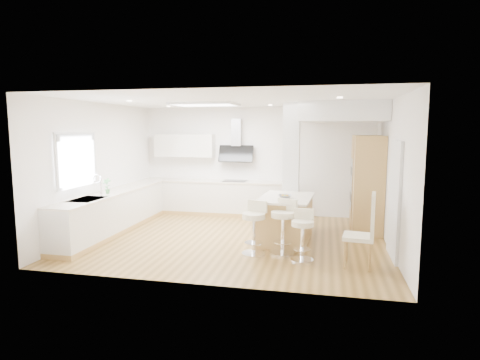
% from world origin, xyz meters
% --- Properties ---
extents(ground, '(6.00, 6.00, 0.00)m').
position_xyz_m(ground, '(0.00, 0.00, 0.00)').
color(ground, '#A2793C').
rests_on(ground, ground).
extents(ceiling, '(6.00, 5.00, 0.02)m').
position_xyz_m(ceiling, '(0.00, 0.00, 0.00)').
color(ceiling, white).
rests_on(ceiling, ground).
extents(wall_back, '(6.00, 0.04, 2.80)m').
position_xyz_m(wall_back, '(0.00, 2.50, 1.40)').
color(wall_back, white).
rests_on(wall_back, ground).
extents(wall_left, '(0.04, 5.00, 2.80)m').
position_xyz_m(wall_left, '(-3.00, 0.00, 1.40)').
color(wall_left, white).
rests_on(wall_left, ground).
extents(wall_right, '(0.04, 5.00, 2.80)m').
position_xyz_m(wall_right, '(3.00, 0.00, 1.40)').
color(wall_right, white).
rests_on(wall_right, ground).
extents(skylight, '(4.10, 2.10, 0.06)m').
position_xyz_m(skylight, '(-0.79, 0.60, 2.77)').
color(skylight, silver).
rests_on(skylight, ground).
extents(window_left, '(0.06, 1.28, 1.07)m').
position_xyz_m(window_left, '(-2.96, -0.90, 1.69)').
color(window_left, white).
rests_on(window_left, ground).
extents(doorway_right, '(0.05, 1.00, 2.10)m').
position_xyz_m(doorway_right, '(2.97, -0.60, 1.00)').
color(doorway_right, '#4C433C').
rests_on(doorway_right, ground).
extents(counter_left, '(0.63, 4.50, 1.35)m').
position_xyz_m(counter_left, '(-2.70, 0.23, 0.46)').
color(counter_left, tan).
rests_on(counter_left, ground).
extents(counter_back, '(3.62, 0.63, 2.50)m').
position_xyz_m(counter_back, '(-0.91, 2.22, 0.70)').
color(counter_back, tan).
rests_on(counter_back, ground).
extents(pillar, '(0.35, 0.35, 2.80)m').
position_xyz_m(pillar, '(1.05, 0.95, 1.40)').
color(pillar, silver).
rests_on(pillar, ground).
extents(soffit, '(1.78, 2.20, 0.40)m').
position_xyz_m(soffit, '(2.10, 1.40, 2.60)').
color(soffit, white).
rests_on(soffit, ground).
extents(oven_column, '(0.63, 1.21, 2.10)m').
position_xyz_m(oven_column, '(2.68, 1.23, 1.05)').
color(oven_column, tan).
rests_on(oven_column, ground).
extents(peninsula, '(1.08, 1.55, 0.97)m').
position_xyz_m(peninsula, '(1.04, 0.03, 0.46)').
color(peninsula, tan).
rests_on(peninsula, ground).
extents(bar_stool_a, '(0.53, 0.53, 0.96)m').
position_xyz_m(bar_stool_a, '(0.57, -0.93, 0.54)').
color(bar_stool_a, white).
rests_on(bar_stool_a, ground).
extents(bar_stool_b, '(0.59, 0.59, 0.99)m').
position_xyz_m(bar_stool_b, '(1.08, -0.79, 0.56)').
color(bar_stool_b, white).
rests_on(bar_stool_b, ground).
extents(bar_stool_c, '(0.43, 0.43, 0.88)m').
position_xyz_m(bar_stool_c, '(1.43, -1.08, 0.50)').
color(bar_stool_c, white).
rests_on(bar_stool_c, ground).
extents(dining_chair, '(0.53, 0.53, 1.23)m').
position_xyz_m(dining_chair, '(2.45, -1.24, 0.66)').
color(dining_chair, '#F1E8C4').
rests_on(dining_chair, ground).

